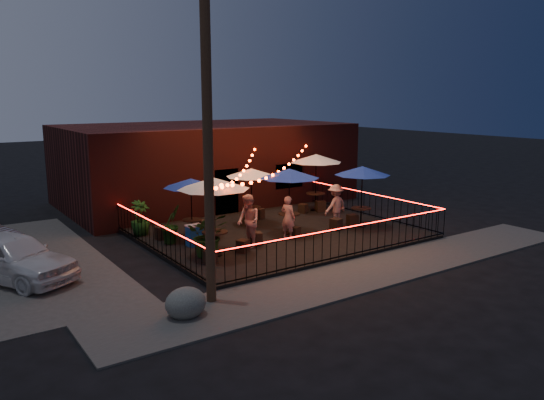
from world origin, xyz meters
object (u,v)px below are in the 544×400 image
(cafe_table_3, at_px, (251,173))
(cafe_table_4, at_px, (362,172))
(cooler, at_px, (194,235))
(boulder, at_px, (186,303))
(cafe_table_1, at_px, (191,184))
(cafe_table_0, at_px, (214,185))
(utility_pole, at_px, (208,153))
(cafe_table_2, at_px, (289,174))
(cafe_table_5, at_px, (316,159))

(cafe_table_3, bearing_deg, cafe_table_4, -39.47)
(cooler, distance_m, boulder, 5.97)
(cafe_table_1, height_order, cafe_table_3, cafe_table_3)
(boulder, bearing_deg, cafe_table_0, 52.74)
(cafe_table_0, relative_size, cafe_table_3, 1.33)
(cooler, xyz_separation_m, boulder, (-2.84, -5.25, -0.16))
(utility_pole, relative_size, boulder, 8.28)
(utility_pole, bearing_deg, cafe_table_3, 50.18)
(cafe_table_2, xyz_separation_m, cafe_table_4, (3.12, -0.74, -0.05))
(cafe_table_3, distance_m, cooler, 4.18)
(cafe_table_5, relative_size, boulder, 3.28)
(cafe_table_4, relative_size, cafe_table_5, 0.78)
(cafe_table_5, bearing_deg, cafe_table_0, -153.41)
(cafe_table_0, xyz_separation_m, cafe_table_4, (6.90, 0.19, -0.14))
(cooler, bearing_deg, cafe_table_5, 14.35)
(cafe_table_2, xyz_separation_m, cafe_table_5, (3.54, 2.73, 0.08))
(cafe_table_0, height_order, cafe_table_1, cafe_table_0)
(cafe_table_3, relative_size, cafe_table_5, 0.74)
(cafe_table_3, distance_m, boulder, 9.50)
(cafe_table_3, relative_size, boulder, 2.42)
(cafe_table_5, bearing_deg, cafe_table_2, -142.36)
(cafe_table_4, xyz_separation_m, boulder, (-9.78, -3.98, -2.05))
(cafe_table_1, bearing_deg, cafe_table_3, 10.85)
(cafe_table_2, distance_m, cafe_table_5, 4.47)
(cafe_table_2, height_order, cafe_table_5, cafe_table_5)
(cafe_table_1, bearing_deg, cooler, -111.78)
(cafe_table_0, relative_size, cafe_table_1, 1.23)
(utility_pole, relative_size, cooler, 10.45)
(cafe_table_3, distance_m, cafe_table_4, 4.53)
(utility_pole, bearing_deg, boulder, -152.46)
(cafe_table_1, relative_size, cafe_table_5, 0.79)
(cafe_table_3, bearing_deg, cafe_table_1, -169.15)
(utility_pole, bearing_deg, cafe_table_2, 36.59)
(cafe_table_4, distance_m, boulder, 10.76)
(cafe_table_1, distance_m, cafe_table_4, 6.92)
(cafe_table_4, height_order, cafe_table_5, cafe_table_5)
(cafe_table_1, relative_size, cafe_table_3, 1.08)
(boulder, bearing_deg, cooler, 61.55)
(boulder, bearing_deg, cafe_table_2, 35.35)
(cafe_table_4, bearing_deg, cooler, 169.66)
(cafe_table_0, height_order, cafe_table_3, cafe_table_0)
(cafe_table_3, xyz_separation_m, cooler, (-3.44, -1.61, -1.75))
(cafe_table_1, xyz_separation_m, cafe_table_5, (6.94, 1.17, 0.34))
(cafe_table_2, height_order, boulder, cafe_table_2)
(cafe_table_2, relative_size, cafe_table_5, 0.88)
(cafe_table_1, height_order, cafe_table_5, cafe_table_5)
(utility_pole, bearing_deg, cafe_table_5, 37.00)
(cafe_table_5, bearing_deg, cafe_table_4, -96.82)
(cafe_table_5, xyz_separation_m, boulder, (-10.19, -7.45, -2.18))
(cafe_table_0, height_order, cafe_table_4, cafe_table_0)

